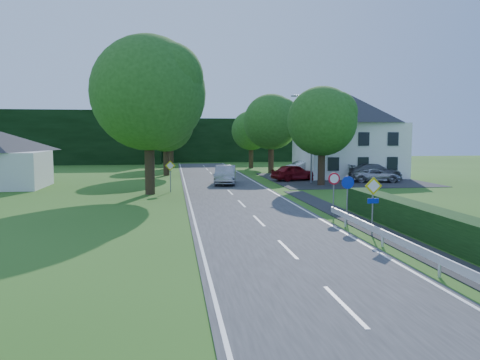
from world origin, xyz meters
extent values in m
plane|color=#2E5A19|center=(0.00, 0.00, 0.00)|extent=(160.00, 160.00, 0.00)
cube|color=#333335|center=(0.00, 20.00, 0.02)|extent=(7.00, 80.00, 0.04)
cube|color=#232325|center=(4.95, 2.00, 0.02)|extent=(1.50, 44.00, 0.04)
cube|color=#232325|center=(12.00, 33.00, 0.02)|extent=(14.00, 16.00, 0.04)
cube|color=white|center=(-3.25, 20.00, 0.04)|extent=(0.12, 80.00, 0.01)
cube|color=white|center=(3.25, 20.00, 0.04)|extent=(0.12, 80.00, 0.01)
cube|color=black|center=(-28.00, 62.00, 4.00)|extent=(44.00, 6.00, 8.00)
cube|color=black|center=(8.00, 66.00, 3.50)|extent=(30.00, 5.00, 7.00)
cube|color=white|center=(14.00, 36.00, 2.80)|extent=(10.00, 8.00, 5.60)
pyramid|color=#27272C|center=(14.00, 36.00, 7.10)|extent=(10.60, 8.40, 3.00)
cylinder|color=gray|center=(8.20, 30.00, 4.00)|extent=(0.16, 0.16, 8.00)
cylinder|color=gray|center=(7.40, 30.00, 7.90)|extent=(1.70, 0.10, 0.10)
cube|color=gray|center=(6.50, 30.00, 7.85)|extent=(0.50, 0.18, 0.12)
cylinder|color=gray|center=(4.30, 8.00, 1.20)|extent=(0.07, 0.07, 2.40)
cube|color=yellow|center=(4.30, 7.97, 2.20)|extent=(0.78, 0.04, 0.78)
cube|color=white|center=(4.30, 7.97, 2.20)|extent=(0.57, 0.05, 0.57)
cube|color=#0C26B4|center=(4.30, 7.97, 1.55)|extent=(0.50, 0.04, 0.22)
cylinder|color=gray|center=(4.30, 11.00, 1.10)|extent=(0.07, 0.07, 2.20)
cylinder|color=#0C26B4|center=(4.30, 10.97, 2.05)|extent=(0.64, 0.04, 0.64)
cylinder|color=gray|center=(4.30, 13.00, 1.10)|extent=(0.07, 0.07, 2.20)
cylinder|color=red|center=(4.30, 12.97, 2.05)|extent=(0.64, 0.04, 0.64)
cylinder|color=white|center=(4.30, 12.95, 2.05)|extent=(0.48, 0.04, 0.48)
cylinder|color=gray|center=(-4.50, 25.00, 1.10)|extent=(0.07, 0.07, 2.20)
cube|color=yellow|center=(-4.50, 24.97, 2.05)|extent=(0.78, 0.04, 0.78)
cube|color=white|center=(-4.50, 24.97, 2.05)|extent=(0.57, 0.05, 0.57)
imported|color=#9D9DA1|center=(0.30, 29.86, 0.87)|extent=(2.51, 5.25, 1.66)
imported|color=black|center=(0.34, 36.57, 0.50)|extent=(0.64, 1.76, 0.92)
imported|color=maroon|center=(7.22, 32.33, 0.80)|extent=(4.82, 3.08, 1.53)
imported|color=#BBBCC0|center=(10.00, 35.91, 0.89)|extent=(5.49, 3.33, 1.71)
imported|color=#56565B|center=(15.20, 32.00, 0.82)|extent=(5.42, 2.23, 1.57)
imported|color=#AEAEB5|center=(14.35, 29.82, 0.66)|extent=(4.72, 2.75, 1.24)
imported|color=#AE0D2F|center=(12.59, 35.00, 1.14)|extent=(2.90, 2.93, 2.20)
camera|label=1|loc=(-4.31, -11.13, 4.42)|focal=35.00mm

